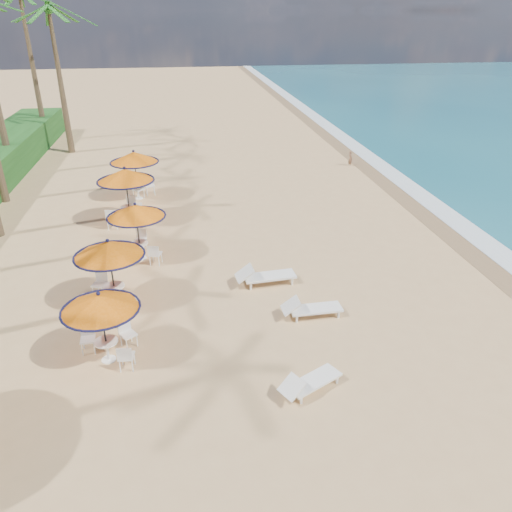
{
  "coord_description": "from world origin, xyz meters",
  "views": [
    {
      "loc": [
        -2.92,
        -11.21,
        8.66
      ],
      "look_at": [
        -0.64,
        3.75,
        1.2
      ],
      "focal_mm": 35.0,
      "sensor_mm": 36.0,
      "label": 1
    }
  ],
  "objects_px": {
    "station_1": "(108,258)",
    "station_2": "(136,218)",
    "lounger_near": "(309,382)",
    "station_4": "(135,162)",
    "lounger_mid": "(310,308)",
    "lounger_far": "(264,275)",
    "station_0": "(102,310)",
    "station_3": "(125,182)"
  },
  "relations": [
    {
      "from": "station_1",
      "to": "lounger_near",
      "type": "height_order",
      "value": "station_1"
    },
    {
      "from": "station_1",
      "to": "station_4",
      "type": "bearing_deg",
      "value": 88.93
    },
    {
      "from": "station_1",
      "to": "station_2",
      "type": "xyz_separation_m",
      "value": [
        0.65,
        3.29,
        -0.02
      ]
    },
    {
      "from": "station_0",
      "to": "lounger_mid",
      "type": "bearing_deg",
      "value": 11.81
    },
    {
      "from": "station_4",
      "to": "lounger_near",
      "type": "distance_m",
      "value": 16.3
    },
    {
      "from": "station_1",
      "to": "station_2",
      "type": "bearing_deg",
      "value": 78.75
    },
    {
      "from": "station_1",
      "to": "lounger_far",
      "type": "height_order",
      "value": "station_1"
    },
    {
      "from": "station_0",
      "to": "station_1",
      "type": "distance_m",
      "value": 2.94
    },
    {
      "from": "station_2",
      "to": "station_4",
      "type": "relative_size",
      "value": 0.91
    },
    {
      "from": "station_0",
      "to": "lounger_near",
      "type": "bearing_deg",
      "value": -22.28
    },
    {
      "from": "station_1",
      "to": "lounger_near",
      "type": "bearing_deg",
      "value": -43.73
    },
    {
      "from": "station_2",
      "to": "station_0",
      "type": "bearing_deg",
      "value": -94.61
    },
    {
      "from": "lounger_near",
      "to": "lounger_far",
      "type": "xyz_separation_m",
      "value": [
        -0.21,
        5.6,
        0.06
      ]
    },
    {
      "from": "station_1",
      "to": "station_3",
      "type": "relative_size",
      "value": 0.89
    },
    {
      "from": "lounger_near",
      "to": "station_0",
      "type": "bearing_deg",
      "value": 129.16
    },
    {
      "from": "station_4",
      "to": "lounger_mid",
      "type": "bearing_deg",
      "value": -63.78
    },
    {
      "from": "station_4",
      "to": "lounger_far",
      "type": "bearing_deg",
      "value": -63.68
    },
    {
      "from": "station_2",
      "to": "station_4",
      "type": "xyz_separation_m",
      "value": [
        -0.46,
        7.09,
        0.24
      ]
    },
    {
      "from": "lounger_far",
      "to": "station_1",
      "type": "bearing_deg",
      "value": -178.77
    },
    {
      "from": "station_0",
      "to": "lounger_far",
      "type": "distance_m",
      "value": 6.15
    },
    {
      "from": "station_2",
      "to": "station_3",
      "type": "xyz_separation_m",
      "value": [
        -0.68,
        3.83,
        0.22
      ]
    },
    {
      "from": "station_1",
      "to": "lounger_near",
      "type": "distance_m",
      "value": 7.42
    },
    {
      "from": "station_0",
      "to": "lounger_near",
      "type": "height_order",
      "value": "station_0"
    },
    {
      "from": "lounger_near",
      "to": "lounger_mid",
      "type": "height_order",
      "value": "lounger_mid"
    },
    {
      "from": "lounger_mid",
      "to": "lounger_far",
      "type": "relative_size",
      "value": 0.89
    },
    {
      "from": "station_2",
      "to": "station_4",
      "type": "height_order",
      "value": "station_4"
    },
    {
      "from": "lounger_near",
      "to": "station_4",
      "type": "bearing_deg",
      "value": 79.65
    },
    {
      "from": "station_3",
      "to": "lounger_near",
      "type": "xyz_separation_m",
      "value": [
        5.28,
        -12.14,
        -1.62
      ]
    },
    {
      "from": "station_3",
      "to": "lounger_near",
      "type": "distance_m",
      "value": 13.34
    },
    {
      "from": "station_0",
      "to": "station_4",
      "type": "relative_size",
      "value": 0.86
    },
    {
      "from": "station_1",
      "to": "lounger_far",
      "type": "bearing_deg",
      "value": 6.4
    },
    {
      "from": "station_0",
      "to": "station_2",
      "type": "xyz_separation_m",
      "value": [
        0.5,
        6.22,
        0.1
      ]
    },
    {
      "from": "station_1",
      "to": "station_3",
      "type": "bearing_deg",
      "value": 90.19
    },
    {
      "from": "lounger_near",
      "to": "lounger_far",
      "type": "relative_size",
      "value": 0.84
    },
    {
      "from": "station_2",
      "to": "lounger_mid",
      "type": "height_order",
      "value": "station_2"
    },
    {
      "from": "lounger_far",
      "to": "lounger_near",
      "type": "bearing_deg",
      "value": -92.98
    },
    {
      "from": "station_0",
      "to": "station_3",
      "type": "distance_m",
      "value": 10.06
    },
    {
      "from": "station_0",
      "to": "lounger_far",
      "type": "relative_size",
      "value": 1.01
    },
    {
      "from": "station_0",
      "to": "station_1",
      "type": "relative_size",
      "value": 0.93
    },
    {
      "from": "lounger_near",
      "to": "lounger_far",
      "type": "bearing_deg",
      "value": 63.64
    },
    {
      "from": "station_1",
      "to": "lounger_far",
      "type": "relative_size",
      "value": 1.08
    },
    {
      "from": "lounger_far",
      "to": "station_0",
      "type": "bearing_deg",
      "value": -149.57
    }
  ]
}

